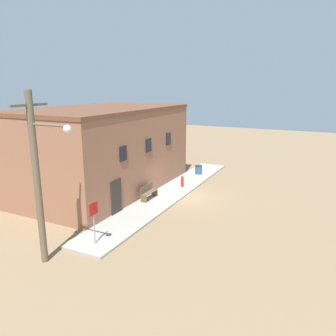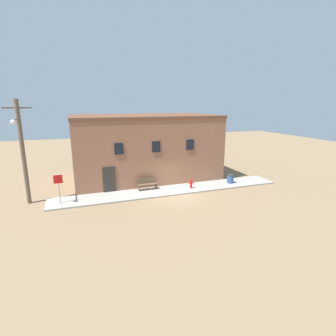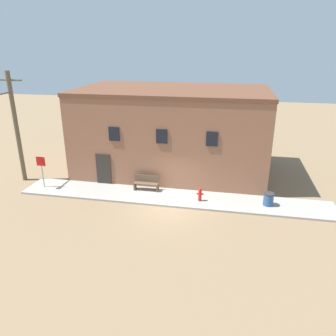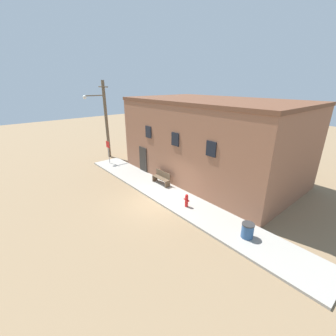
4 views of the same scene
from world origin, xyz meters
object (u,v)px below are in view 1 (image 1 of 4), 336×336
(bench, at_px, (148,192))
(trash_bin, at_px, (199,170))
(stop_sign, at_px, (94,215))
(fire_hydrant, at_px, (182,181))
(utility_pole, at_px, (38,175))

(bench, xyz_separation_m, trash_bin, (7.52, -0.73, -0.09))
(trash_bin, bearing_deg, stop_sign, -179.53)
(fire_hydrant, xyz_separation_m, utility_pole, (-12.44, 1.07, 3.42))
(bench, xyz_separation_m, utility_pole, (-8.90, 0.14, 3.37))
(fire_hydrant, xyz_separation_m, bench, (-3.55, 0.93, 0.06))
(bench, bearing_deg, utility_pole, 179.13)
(fire_hydrant, xyz_separation_m, stop_sign, (-10.30, 0.09, 1.03))
(stop_sign, relative_size, utility_pole, 0.28)
(fire_hydrant, distance_m, utility_pole, 12.95)
(fire_hydrant, height_order, stop_sign, stop_sign)
(stop_sign, xyz_separation_m, bench, (6.75, 0.84, -0.97))
(fire_hydrant, relative_size, trash_bin, 1.09)
(fire_hydrant, bearing_deg, bench, 165.32)
(stop_sign, bearing_deg, trash_bin, 0.47)
(fire_hydrant, relative_size, bench, 0.52)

